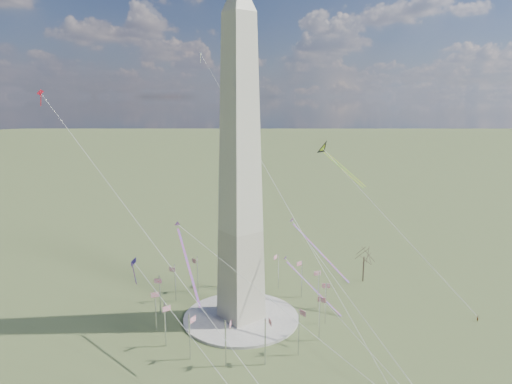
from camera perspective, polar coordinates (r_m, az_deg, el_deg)
ground at (r=148.29m, az=-1.87°, el=-15.54°), size 2000.00×2000.00×0.00m
plaza at (r=148.10m, az=-1.87°, el=-15.40°), size 36.00×36.00×0.80m
washington_monument at (r=133.26m, az=-2.00°, el=3.10°), size 15.56×15.56×100.00m
flagpole_ring at (r=145.09m, az=-1.89°, el=-12.99°), size 54.40×54.40×13.00m
tree_near at (r=175.96m, az=13.36°, el=-7.68°), size 8.31×8.31×14.55m
person_east at (r=161.57m, az=25.96°, el=-14.02°), size 0.83×0.81×1.92m
kite_delta_black at (r=162.85m, az=8.67°, el=5.10°), size 9.10×18.52×15.08m
kite_diamond_purple at (r=131.53m, az=-15.04°, el=-8.82°), size 1.98×2.80×8.25m
kite_streamer_left at (r=133.48m, az=6.86°, el=-6.18°), size 3.86×21.23×14.60m
kite_streamer_mid at (r=124.99m, az=-8.95°, el=-7.24°), size 7.83×22.94×16.13m
kite_streamer_right at (r=154.74m, az=5.98°, el=-10.64°), size 6.47×22.24×15.49m
kite_small_red at (r=148.99m, az=-25.35°, el=11.01°), size 1.76×1.56×4.71m
kite_small_white at (r=176.55m, az=-6.94°, el=16.67°), size 1.29×1.89×4.00m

